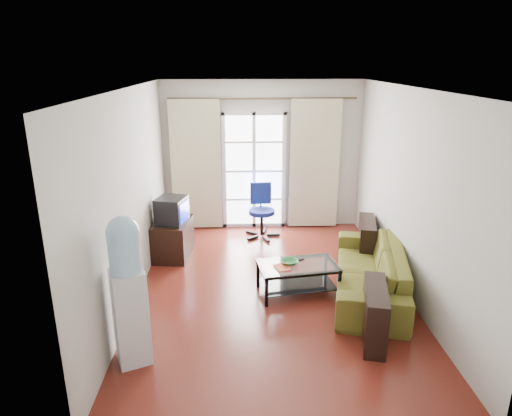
{
  "coord_description": "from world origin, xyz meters",
  "views": [
    {
      "loc": [
        -0.42,
        -5.61,
        3.03
      ],
      "look_at": [
        -0.2,
        0.35,
        1.08
      ],
      "focal_mm": 32.0,
      "sensor_mm": 36.0,
      "label": 1
    }
  ],
  "objects_px": {
    "coffee_table": "(298,275)",
    "task_chair": "(262,221)",
    "tv_stand": "(173,239)",
    "sofa": "(370,270)",
    "water_cooler": "(128,289)",
    "crt_tv": "(171,210)"
  },
  "relations": [
    {
      "from": "coffee_table",
      "to": "task_chair",
      "type": "relative_size",
      "value": 1.18
    },
    {
      "from": "coffee_table",
      "to": "tv_stand",
      "type": "xyz_separation_m",
      "value": [
        -1.85,
        1.31,
        0.02
      ]
    },
    {
      "from": "task_chair",
      "to": "tv_stand",
      "type": "bearing_deg",
      "value": -153.7
    },
    {
      "from": "sofa",
      "to": "water_cooler",
      "type": "relative_size",
      "value": 1.46
    },
    {
      "from": "sofa",
      "to": "coffee_table",
      "type": "bearing_deg",
      "value": -77.75
    },
    {
      "from": "coffee_table",
      "to": "water_cooler",
      "type": "relative_size",
      "value": 0.7
    },
    {
      "from": "tv_stand",
      "to": "crt_tv",
      "type": "distance_m",
      "value": 0.51
    },
    {
      "from": "sofa",
      "to": "tv_stand",
      "type": "bearing_deg",
      "value": -102.23
    },
    {
      "from": "coffee_table",
      "to": "crt_tv",
      "type": "bearing_deg",
      "value": 145.99
    },
    {
      "from": "crt_tv",
      "to": "sofa",
      "type": "bearing_deg",
      "value": -8.75
    },
    {
      "from": "tv_stand",
      "to": "water_cooler",
      "type": "bearing_deg",
      "value": -84.64
    },
    {
      "from": "coffee_table",
      "to": "tv_stand",
      "type": "distance_m",
      "value": 2.27
    },
    {
      "from": "coffee_table",
      "to": "water_cooler",
      "type": "xyz_separation_m",
      "value": [
        -1.9,
        -1.38,
        0.57
      ]
    },
    {
      "from": "tv_stand",
      "to": "water_cooler",
      "type": "relative_size",
      "value": 0.5
    },
    {
      "from": "coffee_table",
      "to": "task_chair",
      "type": "bearing_deg",
      "value": 100.24
    },
    {
      "from": "task_chair",
      "to": "crt_tv",
      "type": "bearing_deg",
      "value": -151.68
    },
    {
      "from": "tv_stand",
      "to": "crt_tv",
      "type": "bearing_deg",
      "value": -80.3
    },
    {
      "from": "sofa",
      "to": "coffee_table",
      "type": "distance_m",
      "value": 0.98
    },
    {
      "from": "crt_tv",
      "to": "water_cooler",
      "type": "xyz_separation_m",
      "value": [
        -0.05,
        -2.63,
        0.05
      ]
    },
    {
      "from": "sofa",
      "to": "task_chair",
      "type": "xyz_separation_m",
      "value": [
        -1.36,
        2.13,
        -0.04
      ]
    },
    {
      "from": "tv_stand",
      "to": "water_cooler",
      "type": "distance_m",
      "value": 2.75
    },
    {
      "from": "coffee_table",
      "to": "crt_tv",
      "type": "xyz_separation_m",
      "value": [
        -1.84,
        1.24,
        0.52
      ]
    }
  ]
}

